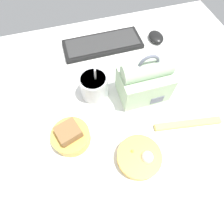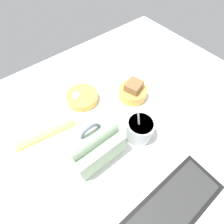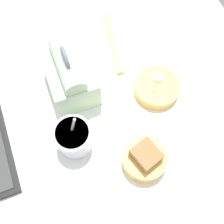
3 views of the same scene
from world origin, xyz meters
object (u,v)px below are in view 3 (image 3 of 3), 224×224
soup_cup (74,137)px  chopstick_case (113,43)px  bento_bowl_sandwich (145,158)px  lunch_bag (70,75)px  bento_bowl_snacks (157,87)px

soup_cup → chopstick_case: (28.21, -22.35, -3.99)cm
soup_cup → chopstick_case: bearing=-38.4°
soup_cup → bento_bowl_sandwich: bearing=-126.1°
soup_cup → bento_bowl_sandwich: size_ratio=1.22×
lunch_bag → bento_bowl_snacks: lunch_bag is taller
lunch_bag → bento_bowl_sandwich: bearing=-158.7°
bento_bowl_sandwich → lunch_bag: bearing=21.3°
soup_cup → bento_bowl_sandwich: 20.24cm
bento_bowl_sandwich → bento_bowl_snacks: 22.96cm
bento_bowl_sandwich → bento_bowl_snacks: size_ratio=0.90×
soup_cup → bento_bowl_snacks: 29.79cm
soup_cup → bento_bowl_sandwich: (-11.90, -16.30, -1.62)cm
soup_cup → chopstick_case: soup_cup is taller
lunch_bag → bento_bowl_sandwich: 31.88cm
soup_cup → chopstick_case: 36.22cm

